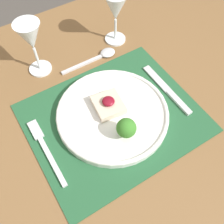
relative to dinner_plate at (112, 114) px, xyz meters
name	(u,v)px	position (x,y,z in m)	size (l,w,h in m)	color
ground_plane	(113,196)	(0.00, 0.00, -0.74)	(8.00, 8.00, 0.00)	#4C4742
dining_table	(114,132)	(0.00, 0.00, -0.09)	(1.53, 1.03, 0.72)	brown
placemat	(114,118)	(0.00, 0.00, -0.02)	(0.43, 0.36, 0.00)	#235633
dinner_plate	(112,114)	(0.00, 0.00, 0.00)	(0.29, 0.29, 0.08)	white
fork	(45,147)	(-0.19, 0.01, -0.01)	(0.02, 0.20, 0.01)	silver
knife	(170,92)	(0.18, -0.02, -0.01)	(0.02, 0.20, 0.01)	silver
spoon	(101,56)	(0.09, 0.21, -0.01)	(0.18, 0.04, 0.01)	silver
wine_glass_near	(116,10)	(0.17, 0.25, 0.09)	(0.07, 0.07, 0.16)	white
wine_glass_far	(31,39)	(-0.09, 0.26, 0.10)	(0.07, 0.07, 0.16)	white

